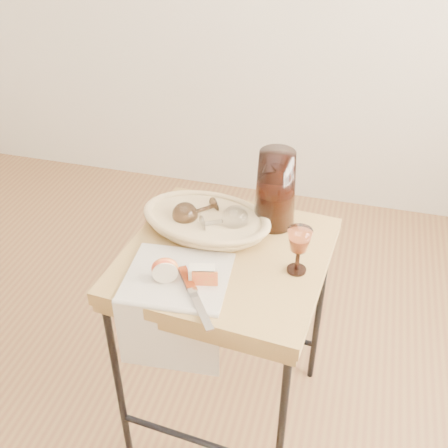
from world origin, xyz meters
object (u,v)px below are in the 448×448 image
(pitcher, at_px, (276,189))
(wine_goblet, at_px, (298,251))
(apple_half, at_px, (165,268))
(side_table, at_px, (226,340))
(table_knife, at_px, (194,294))
(goblet_lying_b, at_px, (221,221))
(bread_basket, at_px, (206,222))
(goblet_lying_a, at_px, (198,211))
(tea_towel, at_px, (177,277))

(pitcher, relative_size, wine_goblet, 2.04)
(apple_half, bearing_deg, side_table, 28.99)
(table_knife, bearing_deg, goblet_lying_b, 146.10)
(wine_goblet, xyz_separation_m, table_knife, (-0.25, -0.19, -0.06))
(bread_basket, relative_size, pitcher, 1.25)
(side_table, height_order, goblet_lying_a, goblet_lying_a)
(table_knife, bearing_deg, pitcher, 126.13)
(tea_towel, height_order, pitcher, pitcher)
(goblet_lying_b, bearing_deg, pitcher, 6.34)
(side_table, bearing_deg, apple_half, -129.22)
(bread_basket, distance_m, table_knife, 0.32)
(tea_towel, bearing_deg, wine_goblet, 15.64)
(goblet_lying_b, distance_m, table_knife, 0.30)
(pitcher, bearing_deg, goblet_lying_b, -161.31)
(tea_towel, height_order, wine_goblet, wine_goblet)
(tea_towel, relative_size, pitcher, 0.98)
(tea_towel, height_order, apple_half, apple_half)
(side_table, relative_size, goblet_lying_a, 5.68)
(pitcher, bearing_deg, apple_half, -143.34)
(goblet_lying_b, relative_size, apple_half, 1.84)
(side_table, relative_size, wine_goblet, 5.22)
(side_table, xyz_separation_m, bread_basket, (-0.09, 0.10, 0.41))
(goblet_lying_a, distance_m, wine_goblet, 0.37)
(goblet_lying_b, height_order, wine_goblet, wine_goblet)
(bread_basket, bearing_deg, table_knife, -72.52)
(tea_towel, bearing_deg, apple_half, -155.70)
(apple_half, height_order, table_knife, apple_half)
(tea_towel, xyz_separation_m, wine_goblet, (0.32, 0.12, 0.07))
(goblet_lying_a, relative_size, goblet_lying_b, 0.95)
(bread_basket, bearing_deg, goblet_lying_a, 160.07)
(pitcher, distance_m, table_knife, 0.45)
(tea_towel, relative_size, apple_half, 3.81)
(pitcher, bearing_deg, goblet_lying_a, 178.44)
(pitcher, bearing_deg, side_table, -138.51)
(tea_towel, bearing_deg, side_table, 50.07)
(tea_towel, height_order, table_knife, table_knife)
(goblet_lying_b, xyz_separation_m, pitcher, (0.15, 0.11, 0.07))
(goblet_lying_b, bearing_deg, tea_towel, -137.96)
(pitcher, xyz_separation_m, wine_goblet, (0.11, -0.22, -0.06))
(table_knife, bearing_deg, tea_towel, -168.50)
(wine_goblet, distance_m, table_knife, 0.32)
(goblet_lying_a, bearing_deg, pitcher, 152.37)
(tea_towel, xyz_separation_m, apple_half, (-0.03, -0.02, 0.04))
(tea_towel, distance_m, goblet_lying_a, 0.27)
(wine_goblet, height_order, apple_half, wine_goblet)
(side_table, xyz_separation_m, apple_half, (-0.13, -0.16, 0.42))
(goblet_lying_b, height_order, pitcher, pitcher)
(bread_basket, xyz_separation_m, table_knife, (0.06, -0.32, -0.01))
(apple_half, bearing_deg, wine_goblet, -0.71)
(goblet_lying_a, bearing_deg, goblet_lying_b, 111.04)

